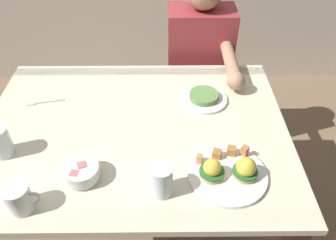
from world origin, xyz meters
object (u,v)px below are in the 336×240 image
Objects in this scene: eggs_benedict_plate at (228,171)px; diner_person at (200,64)px; fruit_bowl at (82,172)px; water_glass_far at (1,143)px; fork at (43,102)px; water_glass_near at (162,182)px; dining_table at (136,147)px; coffee_mug at (19,198)px; side_plate at (204,98)px.

diner_person is (-0.02, 0.84, -0.11)m from eggs_benedict_plate.
water_glass_far reaches higher than fruit_bowl.
fork is 1.34× the size of water_glass_near.
dining_table is 4.44× the size of eggs_benedict_plate.
water_glass_near is (0.43, 0.06, -0.00)m from coffee_mug.
fruit_bowl is 0.33m from water_glass_far.
side_plate reaches higher than dining_table.
side_plate is (0.44, 0.42, -0.02)m from fruit_bowl.
eggs_benedict_plate is 1.35× the size of side_plate.
water_glass_near reaches higher than eggs_benedict_plate.
diner_person is (0.47, 0.85, -0.12)m from fruit_bowl.
fork is at bearing -179.23° from side_plate.
fruit_bowl is 0.48m from fork.
fork is 0.14× the size of diner_person.
fork is 0.84m from diner_person.
coffee_mug is at bearing -169.62° from eggs_benedict_plate.
diner_person is at bearing 77.42° from water_glass_near.
side_plate is 0.18× the size of diner_person.
dining_table is at bearing 57.59° from fruit_bowl.
coffee_mug reaches higher than fruit_bowl.
coffee_mug is at bearing -172.65° from water_glass_near.
side_plate is (-0.04, 0.41, -0.01)m from eggs_benedict_plate.
diner_person reaches higher than water_glass_near.
coffee_mug is 0.27m from water_glass_far.
dining_table is 10.35× the size of water_glass_near.
coffee_mug is at bearing -131.59° from dining_table.
diner_person reaches higher than coffee_mug.
diner_person reaches higher than eggs_benedict_plate.
fork is (-0.73, 0.41, -0.02)m from eggs_benedict_plate.
fork is at bearing 120.87° from fruit_bowl.
coffee_mug reaches higher than side_plate.
side_plate is at bearing 22.10° from water_glass_far.
side_plate is at bearing 0.77° from fork.
water_glass_far is (-0.79, 0.11, 0.03)m from eggs_benedict_plate.
coffee_mug reaches higher than dining_table.
side_plate is (0.29, 0.17, 0.12)m from dining_table.
eggs_benedict_plate is 0.84m from fork.
fruit_bowl is 1.08× the size of coffee_mug.
water_glass_near is 0.10× the size of diner_person.
eggs_benedict_plate reaches higher than fork.
water_glass_far reaches higher than coffee_mug.
water_glass_near is at bearing -70.29° from dining_table.
diner_person is at bearing 43.47° from water_glass_far.
coffee_mug is 0.43m from water_glass_near.
water_glass_near reaches higher than dining_table.
side_plate is (0.61, 0.53, -0.04)m from coffee_mug.
coffee_mug is 0.53m from fork.
coffee_mug is (-0.65, -0.12, 0.03)m from eggs_benedict_plate.
fruit_bowl reaches higher than side_plate.
eggs_benedict_plate reaches higher than side_plate.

